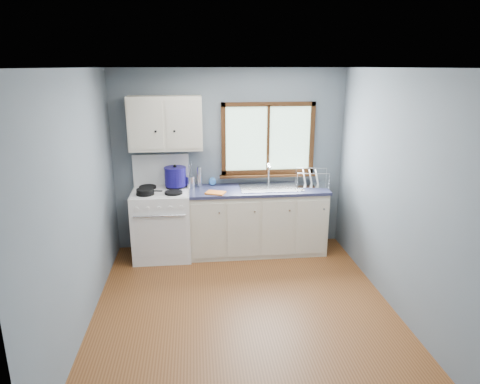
{
  "coord_description": "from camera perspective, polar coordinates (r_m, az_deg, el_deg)",
  "views": [
    {
      "loc": [
        -0.47,
        -4.04,
        2.51
      ],
      "look_at": [
        0.05,
        0.9,
        1.05
      ],
      "focal_mm": 32.0,
      "sensor_mm": 36.0,
      "label": 1
    }
  ],
  "objects": [
    {
      "name": "utensil_crock",
      "position": [
        5.86,
        -6.64,
        1.37
      ],
      "size": [
        0.17,
        0.17,
        0.4
      ],
      "rotation": [
        0.0,
        0.0,
        -0.36
      ],
      "color": "silver",
      "rests_on": "countertop"
    },
    {
      "name": "wall_right",
      "position": [
        4.72,
        20.43,
        -0.18
      ],
      "size": [
        0.02,
        3.6,
        2.5
      ],
      "primitive_type": "cube",
      "color": "slate",
      "rests_on": "ground"
    },
    {
      "name": "wall_back",
      "position": [
        6.0,
        -1.4,
        4.26
      ],
      "size": [
        3.2,
        0.02,
        2.5
      ],
      "primitive_type": "cube",
      "color": "slate",
      "rests_on": "ground"
    },
    {
      "name": "upper_cabinets",
      "position": [
        5.72,
        -9.9,
        9.02
      ],
      "size": [
        0.95,
        0.35,
        0.7
      ],
      "color": "beige",
      "rests_on": "wall_back"
    },
    {
      "name": "countertop",
      "position": [
        5.82,
        2.37,
        0.31
      ],
      "size": [
        1.89,
        0.64,
        0.04
      ],
      "primitive_type": "cube",
      "color": "#1F223D",
      "rests_on": "base_cabinets"
    },
    {
      "name": "wall_left",
      "position": [
        4.38,
        -20.81,
        -1.45
      ],
      "size": [
        0.02,
        3.6,
        2.5
      ],
      "primitive_type": "cube",
      "color": "slate",
      "rests_on": "ground"
    },
    {
      "name": "sink",
      "position": [
        5.86,
        4.11,
        -0.02
      ],
      "size": [
        0.84,
        0.46,
        0.44
      ],
      "color": "silver",
      "rests_on": "countertop"
    },
    {
      "name": "dish_rack",
      "position": [
        6.0,
        9.48,
        1.4
      ],
      "size": [
        0.5,
        0.42,
        0.23
      ],
      "rotation": [
        0.0,
        0.0,
        -0.18
      ],
      "color": "silver",
      "rests_on": "countertop"
    },
    {
      "name": "soap_bottle",
      "position": [
        5.92,
        -3.7,
        2.05
      ],
      "size": [
        0.1,
        0.1,
        0.26
      ],
      "primitive_type": "imported",
      "rotation": [
        0.0,
        0.0,
        -0.02
      ],
      "color": "#377DD5",
      "rests_on": "countertop"
    },
    {
      "name": "skillet",
      "position": [
        5.61,
        -12.52,
        0.17
      ],
      "size": [
        0.35,
        0.26,
        0.04
      ],
      "rotation": [
        0.0,
        0.0,
        -0.18
      ],
      "color": "black",
      "rests_on": "gas_range"
    },
    {
      "name": "dish_towel",
      "position": [
        5.58,
        -3.28,
        -0.1
      ],
      "size": [
        0.29,
        0.26,
        0.02
      ],
      "primitive_type": "cube",
      "rotation": [
        0.0,
        0.0,
        -0.4
      ],
      "color": "orange",
      "rests_on": "countertop"
    },
    {
      "name": "window",
      "position": [
        5.99,
        3.76,
        6.4
      ],
      "size": [
        1.36,
        0.1,
        1.03
      ],
      "color": "#9EC6A8",
      "rests_on": "wall_back"
    },
    {
      "name": "base_cabinets",
      "position": [
        5.97,
        2.32,
        -4.21
      ],
      "size": [
        1.85,
        0.6,
        0.88
      ],
      "color": "beige",
      "rests_on": "floor"
    },
    {
      "name": "wall_front",
      "position": [
        2.6,
        5.34,
        -12.67
      ],
      "size": [
        3.2,
        0.02,
        2.5
      ],
      "primitive_type": "cube",
      "color": "slate",
      "rests_on": "ground"
    },
    {
      "name": "thermos",
      "position": [
        5.87,
        -5.46,
        2.01
      ],
      "size": [
        0.07,
        0.07,
        0.28
      ],
      "primitive_type": "cylinder",
      "rotation": [
        0.0,
        0.0,
        0.06
      ],
      "color": "silver",
      "rests_on": "countertop"
    },
    {
      "name": "floor",
      "position": [
        4.78,
        0.56,
        -15.41
      ],
      "size": [
        3.2,
        3.6,
        0.02
      ],
      "primitive_type": "cube",
      "color": "brown",
      "rests_on": "ground"
    },
    {
      "name": "gas_range",
      "position": [
        5.89,
        -10.35,
        -3.92
      ],
      "size": [
        0.76,
        0.69,
        1.36
      ],
      "color": "white",
      "rests_on": "floor"
    },
    {
      "name": "stockpot",
      "position": [
        5.82,
        -8.62,
        2.09
      ],
      "size": [
        0.39,
        0.39,
        0.29
      ],
      "rotation": [
        0.0,
        0.0,
        -0.41
      ],
      "color": "navy",
      "rests_on": "gas_range"
    },
    {
      "name": "ceiling",
      "position": [
        4.07,
        0.67,
        16.38
      ],
      "size": [
        3.2,
        3.6,
        0.02
      ],
      "primitive_type": "cube",
      "color": "white",
      "rests_on": "wall_back"
    }
  ]
}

